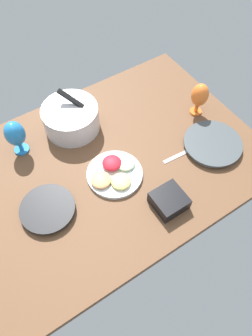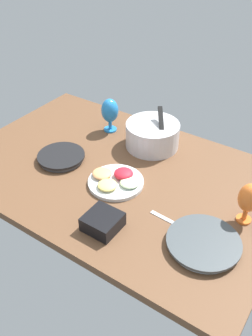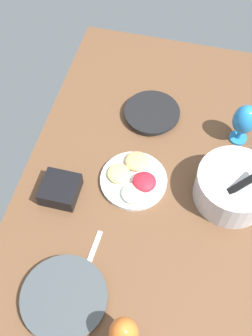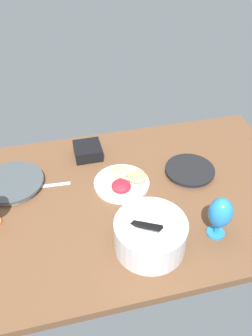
# 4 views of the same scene
# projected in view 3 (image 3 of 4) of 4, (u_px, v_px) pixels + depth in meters

# --- Properties ---
(ground_plane) EXTENTS (1.60, 1.04, 0.04)m
(ground_plane) POSITION_uv_depth(u_px,v_px,m) (156.00, 178.00, 1.68)
(ground_plane) COLOR brown
(dinner_plate_left) EXTENTS (0.24, 0.24, 0.03)m
(dinner_plate_left) POSITION_uv_depth(u_px,v_px,m) (152.00, 113.00, 1.81)
(dinner_plate_left) COLOR #4C4C51
(dinner_plate_left) RESTS_ON ground_plane
(dinner_plate_right) EXTENTS (0.29, 0.29, 0.03)m
(dinner_plate_right) POSITION_uv_depth(u_px,v_px,m) (64.00, 298.00, 1.39)
(dinner_plate_right) COLOR silver
(dinner_plate_right) RESTS_ON ground_plane
(mixing_bowl) EXTENTS (0.28, 0.28, 0.20)m
(mixing_bowl) POSITION_uv_depth(u_px,v_px,m) (233.00, 186.00, 1.55)
(mixing_bowl) COLOR silver
(mixing_bowl) RESTS_ON ground_plane
(fruit_platter) EXTENTS (0.26, 0.26, 0.06)m
(fruit_platter) POSITION_uv_depth(u_px,v_px,m) (134.00, 179.00, 1.63)
(fruit_platter) COLOR silver
(fruit_platter) RESTS_ON ground_plane
(hurricane_glass_orange) EXTENTS (0.09, 0.09, 0.19)m
(hurricane_glass_orange) POSITION_uv_depth(u_px,v_px,m) (124.00, 333.00, 1.23)
(hurricane_glass_orange) COLOR orange
(hurricane_glass_orange) RESTS_ON ground_plane
(hurricane_glass_blue) EXTENTS (0.10, 0.10, 0.20)m
(hurricane_glass_blue) POSITION_uv_depth(u_px,v_px,m) (245.00, 121.00, 1.66)
(hurricane_glass_blue) COLOR #247CC8
(hurricane_glass_blue) RESTS_ON ground_plane
(square_bowl_black) EXTENTS (0.14, 0.14, 0.06)m
(square_bowl_black) POSITION_uv_depth(u_px,v_px,m) (60.00, 189.00, 1.59)
(square_bowl_black) COLOR black
(square_bowl_black) RESTS_ON ground_plane
(fork_by_right_plate) EXTENTS (0.18, 0.03, 0.01)m
(fork_by_right_plate) POSITION_uv_depth(u_px,v_px,m) (92.00, 253.00, 1.48)
(fork_by_right_plate) COLOR silver
(fork_by_right_plate) RESTS_ON ground_plane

